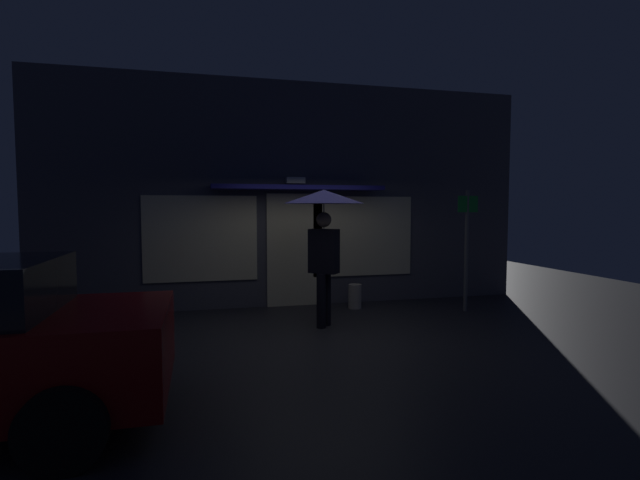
{
  "coord_description": "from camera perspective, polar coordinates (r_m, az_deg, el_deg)",
  "views": [
    {
      "loc": [
        -1.8,
        -6.89,
        1.92
      ],
      "look_at": [
        0.06,
        0.43,
        1.41
      ],
      "focal_mm": 26.6,
      "sensor_mm": 36.0,
      "label": 1
    }
  ],
  "objects": [
    {
      "name": "ground_plane",
      "position": [
        7.38,
        0.35,
        -11.22
      ],
      "size": [
        18.0,
        18.0,
        0.0
      ],
      "primitive_type": "plane",
      "color": "#26262B"
    },
    {
      "name": "building_facade",
      "position": [
        9.4,
        -3.28,
        5.32
      ],
      "size": [
        9.59,
        1.0,
        4.36
      ],
      "color": "#4C4C56",
      "rests_on": "ground"
    },
    {
      "name": "person_with_umbrella",
      "position": [
        7.57,
        0.47,
        3.09
      ],
      "size": [
        1.29,
        1.29,
        2.21
      ],
      "rotation": [
        0.0,
        0.0,
        -0.69
      ],
      "color": "black",
      "rests_on": "ground"
    },
    {
      "name": "street_sign_post",
      "position": [
        9.16,
        17.22,
        -0.32
      ],
      "size": [
        0.4,
        0.07,
        2.24
      ],
      "color": "#595B60",
      "rests_on": "ground"
    },
    {
      "name": "sidewalk_bollard",
      "position": [
        9.15,
        4.22,
        -6.77
      ],
      "size": [
        0.25,
        0.25,
        0.46
      ],
      "primitive_type": "cylinder",
      "color": "#B2A899",
      "rests_on": "ground"
    }
  ]
}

